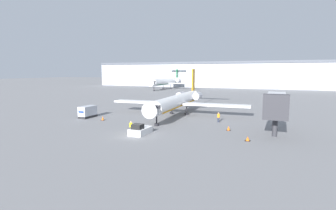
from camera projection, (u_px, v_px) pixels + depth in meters
ground_plane at (137, 135)px, 37.71m from camera, size 600.00×600.00×0.00m
terminal_building at (243, 75)px, 146.47m from camera, size 180.00×16.80×14.61m
airplane_main at (178, 100)px, 55.22m from camera, size 29.48×29.00×9.92m
pushback_tug at (140, 130)px, 38.33m from camera, size 2.10×3.92×1.63m
luggage_cart at (88, 112)px, 52.01m from camera, size 1.76×3.79×2.31m
worker_near_tug at (131, 127)px, 39.04m from camera, size 0.40×0.25×1.76m
worker_by_wing at (218, 117)px, 47.21m from camera, size 0.40×0.25×1.81m
traffic_cone_left at (103, 118)px, 49.15m from camera, size 0.63×0.63×0.81m
traffic_cone_right at (229, 128)px, 40.76m from camera, size 0.67×0.67×0.69m
traffic_cone_mid at (248, 139)px, 34.60m from camera, size 0.70×0.70×0.61m
airplane_parked_far_left at (166, 82)px, 136.13m from camera, size 33.30×35.25×10.58m
jet_bridge at (276, 104)px, 38.36m from camera, size 3.20×11.01×6.19m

